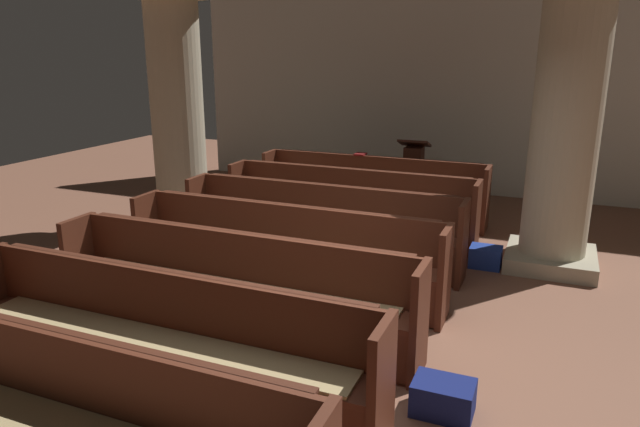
% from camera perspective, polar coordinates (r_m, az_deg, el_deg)
% --- Properties ---
extents(ground_plane, '(19.20, 19.20, 0.00)m').
position_cam_1_polar(ground_plane, '(5.03, 2.53, -13.30)').
color(ground_plane, brown).
extents(back_wall, '(10.00, 0.16, 4.50)m').
position_cam_1_polar(back_wall, '(10.32, 14.71, 14.32)').
color(back_wall, beige).
rests_on(back_wall, ground).
extents(pew_row_0, '(3.37, 0.47, 0.91)m').
position_cam_1_polar(pew_row_0, '(8.58, 5.06, 2.65)').
color(pew_row_0, '#562819').
rests_on(pew_row_0, ground).
extents(pew_row_1, '(3.37, 0.46, 0.91)m').
position_cam_1_polar(pew_row_1, '(7.66, 2.80, 1.07)').
color(pew_row_1, '#562819').
rests_on(pew_row_1, ground).
extents(pew_row_2, '(3.37, 0.46, 0.91)m').
position_cam_1_polar(pew_row_2, '(6.76, -0.05, -0.94)').
color(pew_row_2, '#562819').
rests_on(pew_row_2, ground).
extents(pew_row_3, '(3.37, 0.47, 0.91)m').
position_cam_1_polar(pew_row_3, '(5.90, -3.77, -3.54)').
color(pew_row_3, '#562819').
rests_on(pew_row_3, ground).
extents(pew_row_4, '(3.37, 0.46, 0.91)m').
position_cam_1_polar(pew_row_4, '(5.09, -8.74, -6.97)').
color(pew_row_4, '#562819').
rests_on(pew_row_4, ground).
extents(pew_row_5, '(3.37, 0.46, 0.91)m').
position_cam_1_polar(pew_row_5, '(4.35, -15.62, -11.55)').
color(pew_row_5, '#562819').
rests_on(pew_row_5, ground).
extents(pew_row_6, '(3.37, 0.47, 0.91)m').
position_cam_1_polar(pew_row_6, '(3.74, -25.40, -17.51)').
color(pew_row_6, '#562819').
rests_on(pew_row_6, ground).
extents(pillar_aisle_side, '(1.06, 1.06, 3.39)m').
position_cam_1_polar(pillar_aisle_side, '(6.93, 23.14, 8.99)').
color(pillar_aisle_side, tan).
rests_on(pillar_aisle_side, ground).
extents(pillar_far_side, '(1.06, 1.06, 3.39)m').
position_cam_1_polar(pillar_far_side, '(8.44, -13.94, 10.82)').
color(pillar_far_side, tan).
rests_on(pillar_far_side, ground).
extents(lectern, '(0.48, 0.45, 1.08)m').
position_cam_1_polar(lectern, '(9.43, 9.12, 3.50)').
color(lectern, '#411E13').
rests_on(lectern, ground).
extents(hymn_book, '(0.16, 0.20, 0.03)m').
position_cam_1_polar(hymn_book, '(8.74, 4.00, 5.85)').
color(hymn_book, maroon).
rests_on(hymn_book, pew_row_0).
extents(kneeler_box_navy, '(0.42, 0.30, 0.24)m').
position_cam_1_polar(kneeler_box_navy, '(4.30, 12.02, -17.31)').
color(kneeler_box_navy, navy).
rests_on(kneeler_box_navy, ground).
extents(kneeler_box_blue, '(0.36, 0.27, 0.25)m').
position_cam_1_polar(kneeler_box_blue, '(7.01, 15.97, -4.13)').
color(kneeler_box_blue, navy).
rests_on(kneeler_box_blue, ground).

